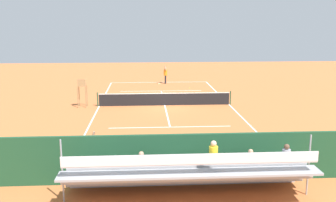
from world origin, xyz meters
TOP-DOWN VIEW (x-y plane):
  - ground_plane at (0.00, 0.00)m, footprint 60.00×60.00m
  - court_line_markings at (0.00, -0.04)m, footprint 10.10×22.20m
  - tennis_net at (0.00, 0.00)m, footprint 10.30×0.10m
  - backdrop_wall at (0.00, 14.00)m, footprint 18.00×0.16m
  - bleacher_stand at (-0.11, 15.33)m, footprint 9.06×2.40m
  - umpire_chair at (6.20, 0.16)m, footprint 0.67×0.67m
  - courtside_bench at (-2.28, 13.27)m, footprint 1.80×0.40m
  - equipment_bag at (-0.30, 13.40)m, footprint 0.90×0.36m
  - tennis_player at (-0.63, -10.18)m, footprint 0.42×0.55m
  - tennis_racket at (0.04, -10.04)m, footprint 0.41×0.58m
  - tennis_ball_near at (-2.79, -7.22)m, footprint 0.07×0.07m
  - line_judge at (3.68, 13.38)m, footprint 0.43×0.55m

SIDE VIEW (x-z plane):
  - ground_plane at x=0.00m, z-range 0.00..0.00m
  - court_line_markings at x=0.00m, z-range 0.00..0.01m
  - tennis_racket at x=0.04m, z-range 0.00..0.03m
  - tennis_ball_near at x=-2.79m, z-range 0.00..0.07m
  - equipment_bag at x=-0.30m, z-range 0.00..0.36m
  - tennis_net at x=0.00m, z-range -0.03..1.04m
  - courtside_bench at x=-2.28m, z-range 0.09..1.02m
  - bleacher_stand at x=-0.11m, z-range -0.34..2.14m
  - backdrop_wall at x=0.00m, z-range 0.00..2.00m
  - tennis_player at x=-0.63m, z-range 0.05..1.98m
  - line_judge at x=3.68m, z-range 0.05..1.98m
  - umpire_chair at x=6.20m, z-range 0.24..2.38m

